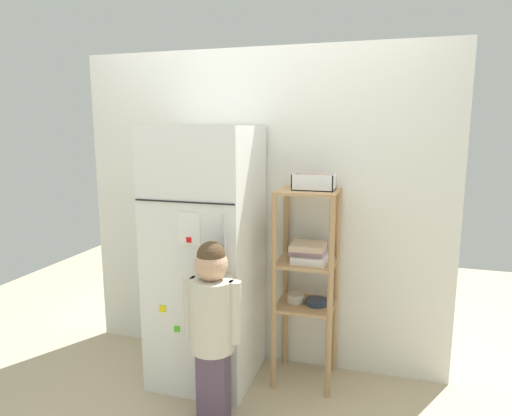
% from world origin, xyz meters
% --- Properties ---
extents(ground_plane, '(6.00, 6.00, 0.00)m').
position_xyz_m(ground_plane, '(0.00, 0.00, 0.00)').
color(ground_plane, tan).
extents(kitchen_wall_back, '(2.55, 0.03, 2.14)m').
position_xyz_m(kitchen_wall_back, '(0.00, 0.35, 1.07)').
color(kitchen_wall_back, silver).
rests_on(kitchen_wall_back, ground).
extents(refrigerator, '(0.62, 0.64, 1.64)m').
position_xyz_m(refrigerator, '(-0.25, 0.02, 0.82)').
color(refrigerator, white).
rests_on(refrigerator, ground).
extents(child_standing, '(0.33, 0.25, 1.04)m').
position_xyz_m(child_standing, '(-0.04, -0.41, 0.63)').
color(child_standing, '#5A475D').
rests_on(child_standing, ground).
extents(pantry_shelf_unit, '(0.38, 0.36, 1.25)m').
position_xyz_m(pantry_shelf_unit, '(0.38, 0.15, 0.76)').
color(pantry_shelf_unit, tan).
rests_on(pantry_shelf_unit, ground).
extents(fruit_bin, '(0.25, 0.18, 0.10)m').
position_xyz_m(fruit_bin, '(0.40, 0.17, 1.30)').
color(fruit_bin, white).
rests_on(fruit_bin, pantry_shelf_unit).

